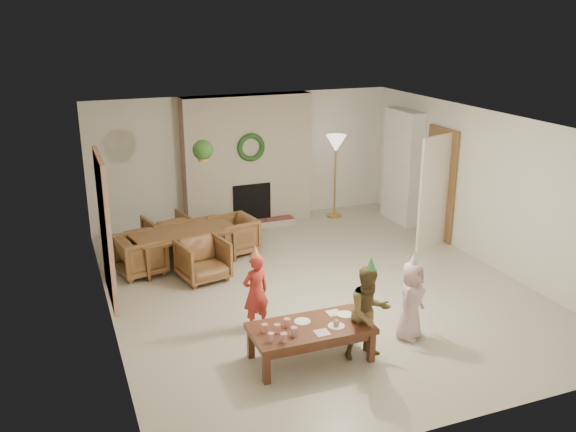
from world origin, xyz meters
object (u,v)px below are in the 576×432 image
dining_chair_left (141,255)px  dining_table (184,247)px  dining_chair_far (167,233)px  dining_chair_right (233,235)px  child_red (256,292)px  dining_chair_near (203,260)px  child_plaid (369,313)px  child_pink (411,301)px  coffee_table_top (311,328)px

dining_chair_left → dining_table: bearing=-90.0°
dining_chair_far → dining_chair_right: 1.17m
dining_chair_right → dining_table: bearing=-90.0°
dining_chair_right → child_red: 2.74m
dining_chair_near → dining_chair_left: same height
dining_chair_near → dining_chair_left: size_ratio=1.00×
dining_chair_near → child_plaid: child_plaid is taller
child_plaid → dining_chair_near: bearing=112.3°
dining_chair_far → child_pink: child_pink is taller
dining_chair_far → child_pink: size_ratio=0.69×
dining_table → dining_chair_far: 0.73m
child_red → child_pink: child_red is taller
child_plaid → child_pink: bearing=15.0°
dining_chair_right → child_pink: size_ratio=0.69×
dining_chair_near → coffee_table_top: (0.62, -2.75, 0.09)m
dining_chair_left → child_plaid: size_ratio=0.61×
child_red → child_pink: 1.98m
dining_chair_far → dining_chair_left: same height
dining_chair_near → dining_chair_right: (0.75, 0.90, 0.00)m
dining_chair_right → coffee_table_top: bearing=-13.4°
dining_chair_left → dining_chair_far: bearing=-45.0°
dining_chair_far → coffee_table_top: size_ratio=0.49×
dining_chair_left → child_pink: child_pink is taller
dining_table → coffee_table_top: bearing=-88.9°
dining_chair_near → dining_chair_right: bearing=38.7°
dining_chair_far → dining_chair_left: bearing=45.0°
dining_table → coffee_table_top: dining_table is taller
dining_chair_left → coffee_table_top: size_ratio=0.49×
dining_chair_left → child_red: size_ratio=0.68×
dining_table → dining_chair_far: bearing=90.0°
coffee_table_top → child_plaid: size_ratio=1.24×
dining_chair_near → child_red: size_ratio=0.68×
dining_chair_right → child_pink: child_pink is taller
coffee_table_top → child_pink: (1.39, 0.03, 0.10)m
dining_chair_right → child_plaid: (0.54, -3.83, 0.26)m
dining_table → child_red: size_ratio=1.60×
dining_table → child_red: 2.55m
dining_table → child_pink: (2.15, -3.44, 0.22)m
dining_chair_far → child_pink: 4.75m
dining_chair_far → child_red: (0.55, -3.22, 0.20)m
dining_chair_left → coffee_table_top: bearing=-167.3°
dining_chair_left → child_red: bearing=-166.0°
dining_chair_near → child_pink: bearing=-64.9°
child_red → child_pink: size_ratio=1.01×
dining_chair_right → child_red: (-0.49, -2.69, 0.20)m
child_plaid → dining_chair_left: bearing=120.1°
child_plaid → dining_table: bearing=110.0°
dining_chair_far → dining_chair_right: bearing=141.3°
dining_chair_near → coffee_table_top: dining_chair_near is taller
child_red → dining_table: bearing=-93.9°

